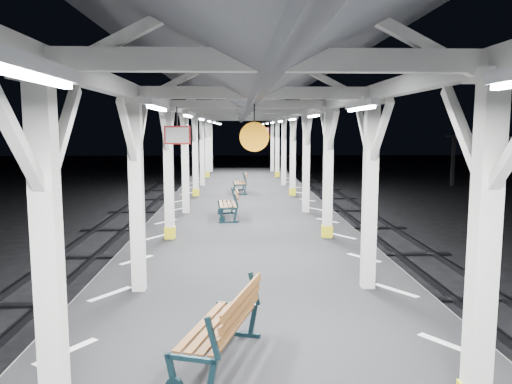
{
  "coord_description": "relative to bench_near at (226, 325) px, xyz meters",
  "views": [
    {
      "loc": [
        -0.29,
        -10.45,
        3.79
      ],
      "look_at": [
        0.18,
        2.0,
        2.2
      ],
      "focal_mm": 35.0,
      "sensor_mm": 36.0,
      "label": 1
    }
  ],
  "objects": [
    {
      "name": "bench_far",
      "position": [
        0.34,
        16.0,
        -0.03
      ],
      "size": [
        0.64,
        1.62,
        0.87
      ],
      "rotation": [
        0.0,
        0.0,
        0.02
      ],
      "color": "#10252C",
      "rests_on": "platform"
    },
    {
      "name": "platform",
      "position": [
        0.43,
        4.81,
        -0.99
      ],
      "size": [
        6.0,
        50.0,
        1.0
      ],
      "primitive_type": "cube",
      "color": "black",
      "rests_on": "ground"
    },
    {
      "name": "canopy",
      "position": [
        0.43,
        4.8,
        3.07
      ],
      "size": [
        5.4,
        49.0,
        4.65
      ],
      "color": "silver",
      "rests_on": "platform"
    },
    {
      "name": "ground",
      "position": [
        0.43,
        4.81,
        -1.49
      ],
      "size": [
        120.0,
        120.0,
        0.0
      ],
      "primitive_type": "plane",
      "color": "black",
      "rests_on": "ground"
    },
    {
      "name": "hazard_stripes_right",
      "position": [
        2.88,
        4.81,
        -0.49
      ],
      "size": [
        1.0,
        48.0,
        0.01
      ],
      "primitive_type": "cube",
      "color": "silver",
      "rests_on": "platform"
    },
    {
      "name": "bench_mid",
      "position": [
        -0.07,
        9.74,
        -0.01
      ],
      "size": [
        0.72,
        1.69,
        0.9
      ],
      "rotation": [
        0.0,
        0.0,
        0.06
      ],
      "color": "#10252C",
      "rests_on": "platform"
    },
    {
      "name": "bench_near",
      "position": [
        0.0,
        0.0,
        0.0
      ],
      "size": [
        1.08,
        1.8,
        0.92
      ],
      "rotation": [
        0.0,
        0.0,
        -0.29
      ],
      "color": "#10252C",
      "rests_on": "platform"
    },
    {
      "name": "track_right",
      "position": [
        5.43,
        4.81,
        -1.41
      ],
      "size": [
        2.2,
        60.0,
        0.16
      ],
      "color": "#2D2D33",
      "rests_on": "ground"
    },
    {
      "name": "track_left",
      "position": [
        -4.57,
        4.81,
        -1.41
      ],
      "size": [
        2.2,
        60.0,
        0.16
      ],
      "color": "#2D2D33",
      "rests_on": "ground"
    },
    {
      "name": "hazard_stripes_left",
      "position": [
        -2.02,
        4.81,
        -0.49
      ],
      "size": [
        1.0,
        48.0,
        0.01
      ],
      "primitive_type": "cube",
      "color": "silver",
      "rests_on": "platform"
    }
  ]
}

